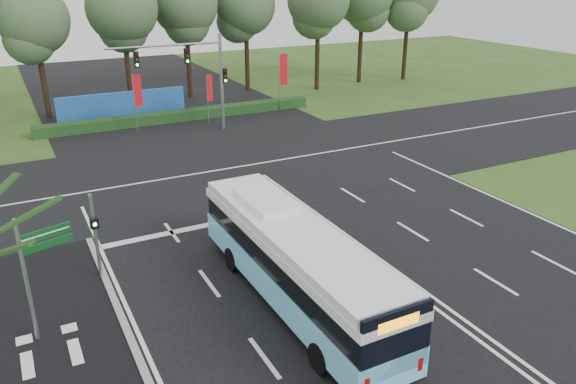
{
  "coord_description": "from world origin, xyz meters",
  "views": [
    {
      "loc": [
        -12.52,
        -18.04,
        11.4
      ],
      "look_at": [
        -2.13,
        2.0,
        2.3
      ],
      "focal_mm": 35.0,
      "sensor_mm": 36.0,
      "label": 1
    }
  ],
  "objects": [
    {
      "name": "street_sign",
      "position": [
        -12.45,
        -0.59,
        2.72
      ],
      "size": [
        1.64,
        0.57,
        4.36
      ],
      "rotation": [
        0.0,
        0.0,
        0.3
      ],
      "color": "gray",
      "rests_on": "ground"
    },
    {
      "name": "blue_hoarding",
      "position": [
        -4.0,
        27.0,
        1.1
      ],
      "size": [
        10.0,
        0.3,
        2.2
      ],
      "primitive_type": "cube",
      "color": "#1E58A6",
      "rests_on": "ground"
    },
    {
      "name": "eucalyptus_row",
      "position": [
        2.89,
        31.33,
        8.67
      ],
      "size": [
        54.32,
        8.61,
        12.94
      ],
      "color": "black",
      "rests_on": "ground"
    },
    {
      "name": "ground",
      "position": [
        0.0,
        0.0,
        0.0
      ],
      "size": [
        120.0,
        120.0,
        0.0
      ],
      "primitive_type": "plane",
      "color": "#2F4F1A",
      "rests_on": "ground"
    },
    {
      "name": "banner_flag_left",
      "position": [
        -3.74,
        22.56,
        2.85
      ],
      "size": [
        0.65,
        0.09,
        4.37
      ],
      "rotation": [
        0.0,
        0.0,
        0.06
      ],
      "color": "gray",
      "rests_on": "ground"
    },
    {
      "name": "kerb_strip",
      "position": [
        -10.1,
        -3.0,
        0.06
      ],
      "size": [
        0.25,
        18.0,
        0.12
      ],
      "primitive_type": "cube",
      "color": "gray",
      "rests_on": "ground"
    },
    {
      "name": "bike_path",
      "position": [
        -12.5,
        -3.0,
        0.03
      ],
      "size": [
        5.0,
        18.0,
        0.06
      ],
      "primitive_type": "cube",
      "color": "black",
      "rests_on": "ground"
    },
    {
      "name": "hedge",
      "position": [
        0.0,
        24.5,
        0.4
      ],
      "size": [
        22.0,
        1.2,
        0.8
      ],
      "primitive_type": "cube",
      "color": "#163D17",
      "rests_on": "ground"
    },
    {
      "name": "road_main",
      "position": [
        0.0,
        0.0,
        0.02
      ],
      "size": [
        20.0,
        120.0,
        0.04
      ],
      "primitive_type": "cube",
      "color": "black",
      "rests_on": "ground"
    },
    {
      "name": "city_bus",
      "position": [
        -4.27,
        -2.69,
        1.66
      ],
      "size": [
        2.53,
        11.5,
        3.3
      ],
      "rotation": [
        0.0,
        0.0,
        0.0
      ],
      "color": "#6BCAF8",
      "rests_on": "ground"
    },
    {
      "name": "traffic_light_gantry",
      "position": [
        0.21,
        20.5,
        4.66
      ],
      "size": [
        8.41,
        0.28,
        7.0
      ],
      "color": "gray",
      "rests_on": "ground"
    },
    {
      "name": "pedestrian_signal",
      "position": [
        -10.2,
        2.39,
        1.93
      ],
      "size": [
        0.33,
        0.42,
        3.54
      ],
      "rotation": [
        0.0,
        0.0,
        0.33
      ],
      "color": "gray",
      "rests_on": "ground"
    },
    {
      "name": "road_cross",
      "position": [
        0.0,
        12.0,
        0.03
      ],
      "size": [
        120.0,
        14.0,
        0.05
      ],
      "primitive_type": "cube",
      "color": "black",
      "rests_on": "ground"
    },
    {
      "name": "banner_flag_mid",
      "position": [
        1.82,
        22.77,
        2.53
      ],
      "size": [
        0.54,
        0.24,
        3.83
      ],
      "rotation": [
        0.0,
        0.0,
        0.36
      ],
      "color": "gray",
      "rests_on": "ground"
    },
    {
      "name": "banner_flag_right",
      "position": [
        8.64,
        23.77,
        3.15
      ],
      "size": [
        0.71,
        0.13,
        4.84
      ],
      "rotation": [
        0.0,
        0.0,
        -0.11
      ],
      "color": "gray",
      "rests_on": "ground"
    }
  ]
}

